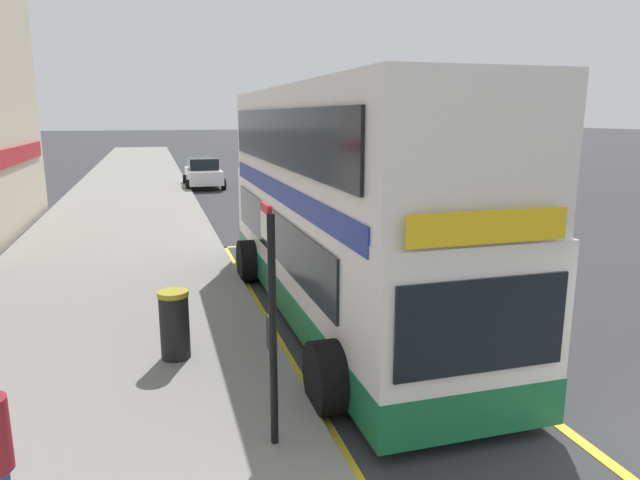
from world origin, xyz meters
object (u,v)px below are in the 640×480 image
bus_stop_sign (271,308)px  litter_bin (175,324)px  double_decker_bus (339,212)px  parked_car_white_ahead (203,173)px  parked_car_teal_kerbside (265,148)px  parked_car_white_behind (370,176)px  parked_car_teal_across (285,154)px

bus_stop_sign → litter_bin: bus_stop_sign is taller
double_decker_bus → parked_car_white_ahead: size_ratio=2.43×
bus_stop_sign → parked_car_teal_kerbside: bearing=79.2°
parked_car_teal_kerbside → litter_bin: 47.83m
parked_car_white_behind → parked_car_teal_kerbside: size_ratio=1.00×
parked_car_white_behind → litter_bin: size_ratio=3.85×
parked_car_teal_kerbside → parked_car_teal_across: (-0.22, -9.64, 0.00)m
parked_car_white_behind → parked_car_teal_across: same height
parked_car_teal_kerbside → litter_bin: size_ratio=3.85×
parked_car_white_behind → parked_car_teal_kerbside: (-0.23, 27.52, 0.00)m
double_decker_bus → parked_car_teal_across: double_decker_bus is taller
parked_car_white_behind → bus_stop_sign: bearing=67.8°
double_decker_bus → parked_car_teal_across: size_ratio=2.43×
double_decker_bus → parked_car_white_behind: bearing=67.0°
parked_car_teal_across → litter_bin: (-10.24, -37.03, -0.11)m
parked_car_white_behind → litter_bin: 21.94m
parked_car_white_ahead → litter_bin: parked_car_white_ahead is taller
bus_stop_sign → parked_car_white_ahead: bus_stop_sign is taller
double_decker_bus → parked_car_white_ahead: double_decker_bus is taller
parked_car_teal_across → parked_car_white_ahead: bearing=-120.1°
double_decker_bus → parked_car_teal_kerbside: double_decker_bus is taller
parked_car_white_ahead → litter_bin: bearing=-97.3°
parked_car_teal_across → parked_car_white_ahead: same height
double_decker_bus → parked_car_teal_kerbside: bearing=80.9°
double_decker_bus → parked_car_teal_across: bearing=78.8°
double_decker_bus → bus_stop_sign: (-2.22, -4.31, -0.29)m
parked_car_white_behind → parked_car_teal_across: 17.89m
bus_stop_sign → litter_bin: 3.10m
double_decker_bus → parked_car_white_behind: 19.14m
bus_stop_sign → parked_car_white_behind: 23.95m
parked_car_teal_kerbside → parked_car_teal_across: same height
parked_car_teal_kerbside → parked_car_white_ahead: bearing=-109.1°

